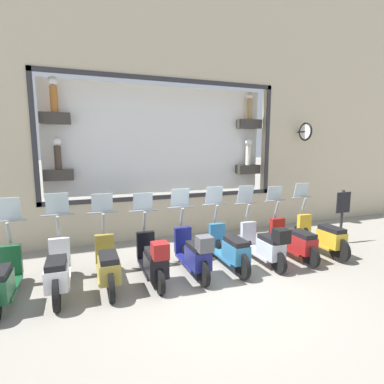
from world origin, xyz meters
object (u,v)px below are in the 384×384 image
Objects in this scene: scooter_red_1 at (294,241)px; scooter_green_8 at (3,280)px; scooter_yellow_0 at (322,236)px; scooter_black_5 at (153,259)px; scooter_white_7 at (58,271)px; scooter_olive_6 at (108,265)px; shop_sign_post at (342,216)px; scooter_navy_4 at (194,253)px; scooter_silver_2 at (265,244)px; scooter_teal_3 at (230,249)px.

scooter_green_8 reaches higher than scooter_red_1.
scooter_yellow_0 reaches higher than scooter_black_5.
scooter_yellow_0 is 0.84m from scooter_red_1.
scooter_black_5 is at bearing -91.48° from scooter_green_8.
scooter_white_7 is at bearing 87.48° from scooter_black_5.
scooter_yellow_0 is at bearing -89.98° from scooter_olive_6.
scooter_yellow_0 is 1.24× the size of shop_sign_post.
scooter_black_5 is 0.99× the size of scooter_olive_6.
scooter_navy_4 is 1.00× the size of scooter_black_5.
scooter_silver_2 is 4.19m from scooter_white_7.
scooter_navy_4 is at bearing 94.32° from scooter_teal_3.
scooter_black_5 is at bearing 89.98° from scooter_silver_2.
scooter_red_1 is at bearing 90.46° from scooter_yellow_0.
scooter_teal_3 is 1.68m from scooter_black_5.
scooter_navy_4 reaches higher than scooter_silver_2.
scooter_yellow_0 is at bearing 112.10° from shop_sign_post.
scooter_olive_6 is at bearing 88.80° from scooter_silver_2.
scooter_navy_4 is (0.01, 1.68, 0.02)m from scooter_silver_2.
scooter_silver_2 is 1.00× the size of scooter_green_8.
scooter_teal_3 is 3.62m from shop_sign_post.
scooter_navy_4 is at bearing -91.51° from scooter_white_7.
scooter_white_7 is (0.07, 1.68, -0.01)m from scooter_black_5.
scooter_red_1 is 1.00× the size of scooter_black_5.
scooter_silver_2 is 2.51m from scooter_black_5.
scooter_black_5 is (-0.01, 0.84, -0.01)m from scooter_navy_4.
scooter_silver_2 reaches higher than scooter_red_1.
scooter_teal_3 is at bearing -87.59° from scooter_black_5.
scooter_silver_2 is at bearing -90.02° from scooter_black_5.
scooter_navy_4 is 3.35m from scooter_green_8.
scooter_teal_3 reaches higher than scooter_navy_4.
scooter_silver_2 is at bearing -90.28° from scooter_navy_4.
scooter_black_5 is 2.52m from scooter_green_8.
scooter_teal_3 reaches higher than scooter_red_1.
scooter_silver_2 is 2.80m from shop_sign_post.
scooter_black_5 is at bearing 95.47° from shop_sign_post.
scooter_green_8 is at bearing 93.22° from shop_sign_post.
scooter_white_7 is at bearing 93.54° from shop_sign_post.
scooter_yellow_0 is 5.03m from scooter_olive_6.
scooter_olive_6 is at bearing -90.28° from scooter_white_7.
scooter_red_1 is at bearing -90.00° from scooter_green_8.
shop_sign_post is at bearing -67.90° from scooter_yellow_0.
scooter_olive_6 reaches higher than shop_sign_post.
scooter_teal_3 is (0.01, 1.68, 0.02)m from scooter_red_1.
shop_sign_post is (0.50, -4.41, 0.30)m from scooter_navy_4.
scooter_navy_4 is 1.00× the size of scooter_olive_6.
scooter_white_7 is (0.00, 5.87, 0.00)m from scooter_yellow_0.
scooter_teal_3 is at bearing -89.92° from scooter_green_8.
scooter_white_7 reaches higher than scooter_olive_6.
shop_sign_post is (0.43, -6.09, 0.34)m from scooter_olive_6.
scooter_yellow_0 is at bearing -89.97° from scooter_teal_3.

